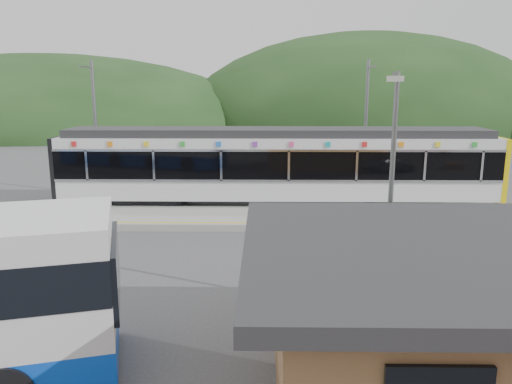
{
  "coord_description": "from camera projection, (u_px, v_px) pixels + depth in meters",
  "views": [
    {
      "loc": [
        1.74,
        -17.32,
        5.68
      ],
      "look_at": [
        1.46,
        1.0,
        1.78
      ],
      "focal_mm": 35.0,
      "sensor_mm": 36.0,
      "label": 1
    }
  ],
  "objects": [
    {
      "name": "platform",
      "position": [
        223.0,
        218.0,
        21.34
      ],
      "size": [
        26.0,
        3.2,
        0.3
      ],
      "primitive_type": "cube",
      "color": "#9E9E99",
      "rests_on": "ground"
    },
    {
      "name": "yellow_line",
      "position": [
        220.0,
        223.0,
        20.04
      ],
      "size": [
        26.0,
        0.1,
        0.01
      ],
      "primitive_type": "cube",
      "color": "yellow",
      "rests_on": "platform"
    },
    {
      "name": "catenary_mast_west",
      "position": [
        95.0,
        126.0,
        25.86
      ],
      "size": [
        0.18,
        1.8,
        7.0
      ],
      "color": "slate",
      "rests_on": "ground"
    },
    {
      "name": "train",
      "position": [
        277.0,
        164.0,
        23.54
      ],
      "size": [
        20.44,
        3.01,
        3.74
      ],
      "color": "black",
      "rests_on": "ground"
    },
    {
      "name": "ground",
      "position": [
        216.0,
        245.0,
        18.14
      ],
      "size": [
        120.0,
        120.0,
        0.0
      ],
      "primitive_type": "plane",
      "color": "#4C4C4F",
      "rests_on": "ground"
    },
    {
      "name": "station_shelter",
      "position": [
        500.0,
        321.0,
        8.92
      ],
      "size": [
        9.2,
        6.2,
        3.0
      ],
      "color": "#946740",
      "rests_on": "ground"
    },
    {
      "name": "catenary_mast_east",
      "position": [
        366.0,
        126.0,
        25.65
      ],
      "size": [
        0.18,
        1.8,
        7.0
      ],
      "color": "slate",
      "rests_on": "ground"
    },
    {
      "name": "lamp_post",
      "position": [
        393.0,
        177.0,
        11.69
      ],
      "size": [
        0.41,
        1.1,
        6.01
      ],
      "rotation": [
        0.0,
        0.0,
        -0.3
      ],
      "color": "slate",
      "rests_on": "ground"
    },
    {
      "name": "hills",
      "position": [
        359.0,
        211.0,
        23.22
      ],
      "size": [
        146.0,
        149.0,
        26.0
      ],
      "color": "#1E3D19",
      "rests_on": "ground"
    }
  ]
}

